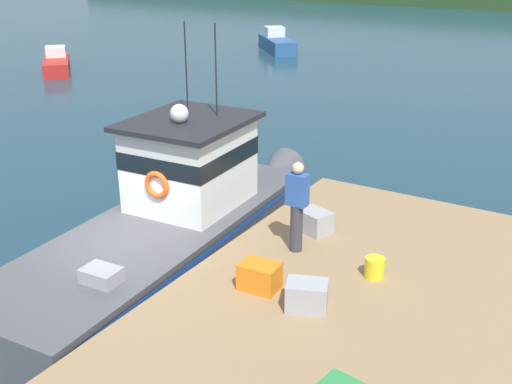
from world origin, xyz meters
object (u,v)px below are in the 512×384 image
(bait_bucket, at_px, (375,268))
(deckhand_by_the_boat, at_px, (297,205))
(crate_stack_near_edge, at_px, (314,221))
(moored_boat_off_the_point, at_px, (276,42))
(main_fishing_boat, at_px, (175,223))
(moored_boat_far_left, at_px, (57,63))
(mooring_buoy_spare_mooring, at_px, (271,48))
(crate_single_far, at_px, (260,276))
(crate_single_by_cleat, at_px, (307,296))

(bait_bucket, distance_m, deckhand_by_the_boat, 1.68)
(crate_stack_near_edge, bearing_deg, bait_bucket, -33.07)
(moored_boat_off_the_point, bearing_deg, main_fishing_boat, -64.62)
(moored_boat_far_left, height_order, mooring_buoy_spare_mooring, moored_boat_far_left)
(main_fishing_boat, relative_size, bait_bucket, 29.07)
(moored_boat_far_left, bearing_deg, deckhand_by_the_boat, -32.89)
(crate_single_far, height_order, moored_boat_far_left, crate_single_far)
(deckhand_by_the_boat, height_order, mooring_buoy_spare_mooring, deckhand_by_the_boat)
(crate_single_far, bearing_deg, deckhand_by_the_boat, 94.91)
(main_fishing_boat, distance_m, bait_bucket, 4.34)
(bait_bucket, height_order, deckhand_by_the_boat, deckhand_by_the_boat)
(crate_single_by_cleat, bearing_deg, deckhand_by_the_boat, 122.55)
(crate_single_by_cleat, xyz_separation_m, moored_boat_off_the_point, (-15.84, 27.08, -0.95))
(crate_single_by_cleat, relative_size, deckhand_by_the_boat, 0.37)
(crate_stack_near_edge, distance_m, moored_boat_off_the_point, 28.74)
(crate_single_far, distance_m, deckhand_by_the_boat, 1.59)
(mooring_buoy_spare_mooring, bearing_deg, moored_boat_far_left, -119.96)
(main_fishing_boat, xyz_separation_m, moored_boat_off_the_point, (-12.03, 25.36, -0.54))
(moored_boat_far_left, xyz_separation_m, mooring_buoy_spare_mooring, (6.39, 11.09, -0.17))
(crate_single_far, bearing_deg, moored_boat_far_left, 144.58)
(crate_single_by_cleat, bearing_deg, bait_bucket, 70.18)
(bait_bucket, height_order, mooring_buoy_spare_mooring, bait_bucket)
(main_fishing_boat, height_order, moored_boat_off_the_point, main_fishing_boat)
(crate_single_far, height_order, mooring_buoy_spare_mooring, crate_single_far)
(bait_bucket, height_order, moored_boat_off_the_point, bait_bucket)
(bait_bucket, bearing_deg, main_fishing_boat, 175.91)
(crate_single_by_cleat, height_order, deckhand_by_the_boat, deckhand_by_the_boat)
(mooring_buoy_spare_mooring, bearing_deg, crate_stack_near_edge, -58.46)
(crate_single_by_cleat, distance_m, deckhand_by_the_boat, 2.00)
(bait_bucket, xyz_separation_m, moored_boat_far_left, (-22.65, 13.85, -0.95))
(moored_boat_far_left, distance_m, mooring_buoy_spare_mooring, 12.80)
(crate_single_far, bearing_deg, bait_bucket, 42.11)
(crate_single_by_cleat, xyz_separation_m, moored_boat_far_left, (-22.14, 15.25, -1.00))
(moored_boat_far_left, bearing_deg, moored_boat_off_the_point, 61.94)
(deckhand_by_the_boat, height_order, moored_boat_off_the_point, deckhand_by_the_boat)
(main_fishing_boat, relative_size, deckhand_by_the_boat, 6.06)
(crate_stack_near_edge, height_order, deckhand_by_the_boat, deckhand_by_the_boat)
(deckhand_by_the_boat, bearing_deg, crate_single_by_cleat, -57.45)
(crate_stack_near_edge, bearing_deg, crate_single_by_cleat, -66.18)
(main_fishing_boat, height_order, crate_stack_near_edge, main_fishing_boat)
(crate_single_by_cleat, distance_m, moored_boat_far_left, 26.91)
(crate_stack_near_edge, height_order, bait_bucket, crate_stack_near_edge)
(deckhand_by_the_boat, bearing_deg, moored_boat_far_left, 147.11)
(crate_stack_near_edge, bearing_deg, moored_boat_far_left, 148.68)
(moored_boat_off_the_point, bearing_deg, moored_boat_far_left, -118.06)
(main_fishing_boat, relative_size, crate_stack_near_edge, 16.47)
(bait_bucket, distance_m, moored_boat_far_left, 26.56)
(crate_stack_near_edge, bearing_deg, main_fishing_boat, -165.21)
(crate_single_by_cleat, distance_m, mooring_buoy_spare_mooring, 30.71)
(crate_single_far, height_order, crate_stack_near_edge, crate_single_far)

